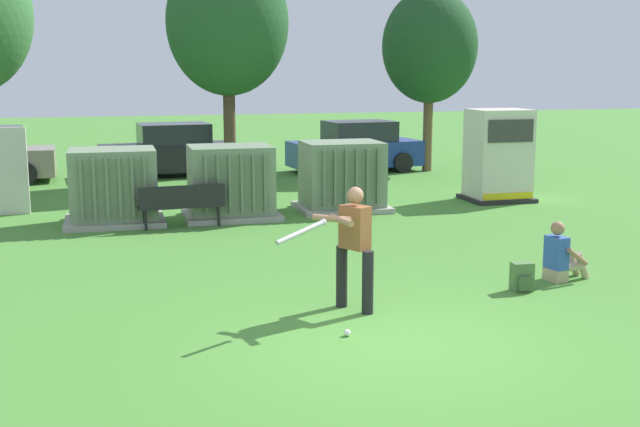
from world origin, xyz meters
TOP-DOWN VIEW (x-y plane):
  - ground_plane at (0.00, 0.00)m, footprint 96.00×96.00m
  - transformer_west at (-3.25, 8.76)m, footprint 2.10×1.70m
  - transformer_mid_west at (-0.71, 8.82)m, footprint 2.10×1.70m
  - transformer_mid_east at (1.98, 9.15)m, footprint 2.10×1.70m
  - generator_enclosure at (6.17, 9.49)m, footprint 1.60×1.40m
  - park_bench at (-1.88, 7.92)m, footprint 1.82×0.52m
  - batter at (-0.14, 1.38)m, footprint 1.48×1.09m
  - sports_ball at (-0.50, 0.36)m, footprint 0.09×0.09m
  - seated_spectator at (3.56, 2.11)m, footprint 0.77×0.61m
  - backpack at (2.65, 1.69)m, footprint 0.33×0.27m
  - tree_center_left at (0.11, 14.44)m, footprint 3.47×3.47m
  - tree_center_right at (6.69, 15.45)m, footprint 3.03×3.03m
  - parked_car_left_of_center at (-1.45, 16.35)m, footprint 4.33×2.19m
  - parked_car_right_of_center at (4.43, 15.97)m, footprint 4.36×2.27m

SIDE VIEW (x-z plane):
  - ground_plane at x=0.00m, z-range 0.00..0.00m
  - sports_ball at x=-0.50m, z-range 0.00..0.09m
  - backpack at x=2.65m, z-range -0.01..0.43m
  - seated_spectator at x=3.56m, z-range -0.11..0.86m
  - park_bench at x=-1.88m, z-range 0.08..0.99m
  - parked_car_left_of_center at x=-1.45m, z-range -0.06..1.56m
  - parked_car_right_of_center at x=4.43m, z-range -0.06..1.56m
  - transformer_west at x=-3.25m, z-range -0.02..1.60m
  - transformer_mid_west at x=-0.71m, z-range -0.02..1.60m
  - transformer_mid_east at x=1.98m, z-range -0.02..1.60m
  - batter at x=-0.14m, z-range 0.11..1.85m
  - generator_enclosure at x=6.17m, z-range -0.01..2.29m
  - tree_center_right at x=6.69m, z-range 1.08..6.86m
  - tree_center_left at x=0.11m, z-range 1.24..7.87m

